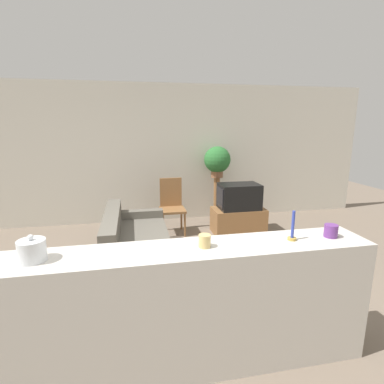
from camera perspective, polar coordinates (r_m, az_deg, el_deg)
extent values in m
plane|color=#756656|center=(3.21, -2.54, -24.00)|extent=(14.00, 14.00, 0.00)
cube|color=beige|center=(6.02, -7.72, 7.16)|extent=(9.00, 0.06, 2.70)
cube|color=#605B51|center=(4.34, -10.29, -10.57)|extent=(0.86, 1.65, 0.44)
cube|color=#605B51|center=(4.22, -15.02, -6.06)|extent=(0.20, 1.65, 0.31)
cube|color=#605B51|center=(3.64, -10.06, -14.27)|extent=(0.86, 0.16, 0.56)
cube|color=#605B51|center=(5.01, -10.50, -6.59)|extent=(0.86, 0.16, 0.56)
cube|color=olive|center=(5.51, 8.80, -5.36)|extent=(0.93, 0.50, 0.45)
cube|color=black|center=(5.39, 8.96, -0.82)|extent=(0.70, 0.48, 0.45)
cube|color=black|center=(5.28, 5.34, -1.00)|extent=(0.02, 0.39, 0.35)
cube|color=olive|center=(5.33, -3.74, -3.42)|extent=(0.44, 0.44, 0.04)
cube|color=olive|center=(5.46, -4.07, -0.01)|extent=(0.40, 0.04, 0.52)
cylinder|color=olive|center=(5.20, -5.51, -6.54)|extent=(0.04, 0.04, 0.42)
cylinder|color=olive|center=(5.25, -1.36, -6.30)|extent=(0.04, 0.04, 0.42)
cylinder|color=olive|center=(5.56, -5.92, -5.27)|extent=(0.04, 0.04, 0.42)
cylinder|color=olive|center=(5.60, -2.04, -5.06)|extent=(0.04, 0.04, 0.42)
cylinder|color=olive|center=(6.05, 4.70, -1.39)|extent=(0.12, 0.12, 0.90)
cylinder|color=#8E5B3D|center=(5.95, 4.79, 3.44)|extent=(0.23, 0.23, 0.13)
sphere|color=#2D7033|center=(5.91, 4.84, 6.18)|extent=(0.52, 0.52, 0.52)
cube|color=beige|center=(2.52, -0.79, -21.37)|extent=(2.90, 0.44, 1.02)
cylinder|color=silver|center=(2.32, -28.18, -9.81)|extent=(0.18, 0.18, 0.15)
sphere|color=silver|center=(2.28, -28.42, -7.61)|extent=(0.04, 0.04, 0.04)
cylinder|color=tan|center=(2.28, 2.42, -9.29)|extent=(0.09, 0.09, 0.10)
cylinder|color=#B7933D|center=(2.55, 18.49, -8.44)|extent=(0.07, 0.07, 0.02)
cylinder|color=#2D3D9E|center=(2.51, 18.68, -5.86)|extent=(0.02, 0.02, 0.22)
cylinder|color=#66337F|center=(2.72, 24.94, -6.72)|extent=(0.11, 0.11, 0.10)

